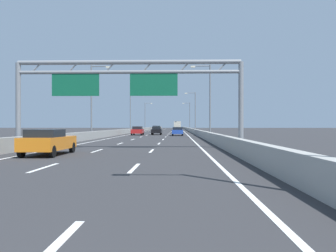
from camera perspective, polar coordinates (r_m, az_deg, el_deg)
The scene contains 53 objects.
ground_plane at distance 101.00m, azimuth -0.39°, elevation -0.84°, with size 260.00×260.00×0.00m, color #2D2D30.
lane_dash_left_1 at distance 14.53m, azimuth -19.95°, elevation -6.54°, with size 0.16×3.00×0.01m, color white.
lane_dash_left_2 at distance 23.11m, azimuth -11.71°, elevation -4.06°, with size 0.16×3.00×0.01m, color white.
lane_dash_left_3 at distance 31.92m, azimuth -7.98°, elevation -2.91°, with size 0.16×3.00×0.01m, color white.
lane_dash_left_4 at distance 40.81m, azimuth -5.88°, elevation -2.25°, with size 0.16×3.00×0.01m, color white.
lane_dash_left_5 at distance 49.74m, azimuth -4.53°, elevation -1.83°, with size 0.16×3.00×0.01m, color white.
lane_dash_left_6 at distance 58.69m, azimuth -3.59°, elevation -1.53°, with size 0.16×3.00×0.01m, color white.
lane_dash_left_7 at distance 67.66m, azimuth -2.90°, elevation -1.31°, with size 0.16×3.00×0.01m, color white.
lane_dash_left_8 at distance 76.63m, azimuth -2.38°, elevation -1.15°, with size 0.16×3.00×0.01m, color white.
lane_dash_left_9 at distance 85.61m, azimuth -1.96°, elevation -1.01°, with size 0.16×3.00×0.01m, color white.
lane_dash_left_10 at distance 94.59m, azimuth -1.62°, elevation -0.91°, with size 0.16×3.00×0.01m, color white.
lane_dash_left_11 at distance 103.58m, azimuth -1.34°, elevation -0.82°, with size 0.16×3.00×0.01m, color white.
lane_dash_left_12 at distance 112.57m, azimuth -1.11°, elevation -0.74°, with size 0.16×3.00×0.01m, color white.
lane_dash_left_13 at distance 121.56m, azimuth -0.91°, elevation -0.68°, with size 0.16×3.00×0.01m, color white.
lane_dash_left_14 at distance 130.55m, azimuth -0.74°, elevation -0.63°, with size 0.16×3.00×0.01m, color white.
lane_dash_left_15 at distance 139.54m, azimuth -0.59°, elevation -0.58°, with size 0.16×3.00×0.01m, color white.
lane_dash_left_16 at distance 148.53m, azimuth -0.45°, elevation -0.54°, with size 0.16×3.00×0.01m, color white.
lane_dash_left_17 at distance 157.53m, azimuth -0.34°, elevation -0.50°, with size 0.16×3.00×0.01m, color white.
lane_dash_right_1 at distance 13.64m, azimuth -5.63°, elevation -6.97°, with size 0.16×3.00×0.01m, color white.
lane_dash_right_2 at distance 22.56m, azimuth -2.75°, elevation -4.16°, with size 0.16×3.00×0.01m, color white.
lane_dash_right_3 at distance 31.52m, azimuth -1.51°, elevation -2.95°, with size 0.16×3.00×0.01m, color white.
lane_dash_right_4 at distance 40.50m, azimuth -0.82°, elevation -2.27°, with size 0.16×3.00×0.01m, color white.
lane_dash_right_5 at distance 49.49m, azimuth -0.38°, elevation -1.84°, with size 0.16×3.00×0.01m, color white.
lane_dash_right_6 at distance 58.48m, azimuth -0.08°, elevation -1.54°, with size 0.16×3.00×0.01m, color white.
lane_dash_right_7 at distance 67.47m, azimuth 0.15°, elevation -1.32°, with size 0.16×3.00×0.01m, color white.
lane_dash_right_8 at distance 76.47m, azimuth 0.32°, elevation -1.15°, with size 0.16×3.00×0.01m, color white.
lane_dash_right_9 at distance 85.46m, azimuth 0.45°, elevation -1.02°, with size 0.16×3.00×0.01m, color white.
lane_dash_right_10 at distance 94.46m, azimuth 0.56°, elevation -0.91°, with size 0.16×3.00×0.01m, color white.
lane_dash_right_11 at distance 103.46m, azimuth 0.65°, elevation -0.82°, with size 0.16×3.00×0.01m, color white.
lane_dash_right_12 at distance 112.45m, azimuth 0.73°, elevation -0.74°, with size 0.16×3.00×0.01m, color white.
lane_dash_right_13 at distance 121.45m, azimuth 0.79°, elevation -0.68°, with size 0.16×3.00×0.01m, color white.
lane_dash_right_14 at distance 130.45m, azimuth 0.85°, elevation -0.63°, with size 0.16×3.00×0.01m, color white.
lane_dash_right_15 at distance 139.45m, azimuth 0.89°, elevation -0.58°, with size 0.16×3.00×0.01m, color white.
lane_dash_right_16 at distance 148.45m, azimuth 0.94°, elevation -0.54°, with size 0.16×3.00×0.01m, color white.
lane_dash_right_17 at distance 157.45m, azimuth 0.97°, elevation -0.50°, with size 0.16×3.00×0.01m, color white.
edge_line_left at distance 89.37m, azimuth -4.03°, elevation -0.97°, with size 0.16×176.00×0.01m, color white.
edge_line_right at distance 88.96m, azimuth 2.72°, elevation -0.97°, with size 0.16×176.00×0.01m, color white.
barrier_left at distance 111.42m, azimuth -3.76°, elevation -0.51°, with size 0.45×220.00×0.95m.
barrier_right at distance 110.99m, azimuth 3.35°, elevation -0.51°, with size 0.45×220.00×0.95m.
sign_gantry at distance 24.86m, azimuth -7.12°, elevation 7.34°, with size 16.36×0.36×6.36m.
streetlamp_left_mid at distance 45.69m, azimuth -12.34°, elevation 4.77°, with size 2.58×0.28×9.50m.
streetlamp_right_mid at distance 44.54m, azimuth 6.72°, elevation 4.89°, with size 2.58×0.28×9.50m.
streetlamp_left_far at distance 81.72m, azimuth -6.13°, elevation 2.71°, with size 2.58×0.28×9.50m.
streetlamp_right_far at distance 81.08m, azimuth 4.40°, elevation 2.73°, with size 2.58×0.28×9.50m.
streetlamp_left_distant at distance 118.16m, azimuth -3.74°, elevation 1.91°, with size 2.58×0.28×9.50m.
streetlamp_right_distant at distance 117.72m, azimuth 3.52°, elevation 1.92°, with size 2.58×0.28×9.50m.
orange_car at distance 20.60m, azimuth -19.32°, elevation -2.46°, with size 1.85×4.47×1.47m.
blue_car at distance 56.01m, azimuth 1.60°, elevation -0.87°, with size 1.78×4.11×1.41m.
red_car at distance 59.49m, azimuth -5.09°, elevation -0.77°, with size 1.87×4.17×1.51m.
green_car at distance 127.06m, azimuth -1.66°, elevation -0.30°, with size 1.72×4.54×1.52m.
white_car at distance 105.92m, azimuth -2.13°, elevation -0.37°, with size 1.70×4.18×1.58m.
black_car at distance 61.39m, azimuth -1.90°, elevation -0.76°, with size 1.75×4.23×1.44m.
box_truck at distance 124.06m, azimuth 1.58°, elevation 0.11°, with size 2.47×8.22×3.12m.
Camera 1 is at (3.50, -0.93, 1.69)m, focal length 36.61 mm.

